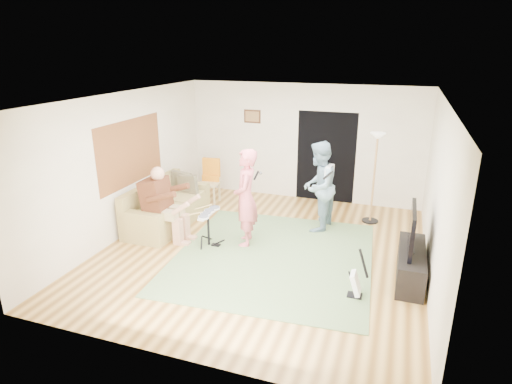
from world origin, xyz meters
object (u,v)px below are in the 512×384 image
singer (246,198)px  guitarist (318,187)px  guitar_spare (356,283)px  drum_kit (208,230)px  television (412,229)px  dining_chair (210,187)px  torchiere_lamp (375,162)px  sofa (165,210)px  tv_cabinet (411,265)px

singer → guitarist: bearing=119.0°
guitar_spare → drum_kit: bearing=162.6°
singer → television: 2.86m
dining_chair → drum_kit: bearing=-70.8°
torchiere_lamp → sofa: bearing=-159.7°
singer → tv_cabinet: 2.98m
torchiere_lamp → dining_chair: size_ratio=1.83×
guitar_spare → television: television is taller
torchiere_lamp → tv_cabinet: size_ratio=1.34×
drum_kit → guitarist: size_ratio=0.38×
sofa → tv_cabinet: (4.80, -0.72, -0.04)m
dining_chair → tv_cabinet: dining_chair is taller
guitarist → torchiere_lamp: bearing=133.7°
torchiere_lamp → dining_chair: 3.78m
guitarist → tv_cabinet: 2.39m
dining_chair → tv_cabinet: 4.96m
guitarist → guitar_spare: (1.03, -2.26, -0.67)m
sofa → guitarist: size_ratio=1.21×
guitarist → television: size_ratio=1.79×
guitarist → dining_chair: 2.82m
guitar_spare → television: (0.70, 0.79, 0.63)m
tv_cabinet → torchiere_lamp: bearing=109.7°
singer → tv_cabinet: singer is taller
guitar_spare → dining_chair: bearing=141.2°
tv_cabinet → guitarist: bearing=140.5°
drum_kit → singer: bearing=26.4°
singer → television: singer is taller
singer → guitarist: (1.10, 1.09, -0.01)m
sofa → torchiere_lamp: 4.39m
sofa → tv_cabinet: 4.85m
torchiere_lamp → television: bearing=-71.4°
singer → dining_chair: singer is taller
sofa → tv_cabinet: sofa is taller
guitar_spare → television: 1.23m
guitar_spare → singer: bearing=151.3°
drum_kit → tv_cabinet: 3.50m
singer → torchiere_lamp: (2.09, 1.82, 0.39)m
drum_kit → dining_chair: (-0.95, 2.11, 0.07)m
drum_kit → torchiere_lamp: 3.59m
sofa → television: (4.75, -0.72, 0.56)m
dining_chair → television: size_ratio=1.03×
torchiere_lamp → television: 2.36m
singer → guitar_spare: bearing=45.7°
guitarist → tv_cabinet: bearing=57.7°
dining_chair → tv_cabinet: bearing=-31.1°
dining_chair → tv_cabinet: (4.45, -2.18, -0.11)m
sofa → guitarist: (3.02, 0.75, 0.60)m
singer → torchiere_lamp: bearing=115.4°
guitar_spare → torchiere_lamp: size_ratio=0.42×
guitarist → torchiere_lamp: (0.99, 0.73, 0.39)m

